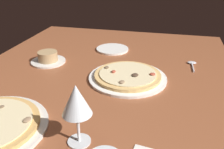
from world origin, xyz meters
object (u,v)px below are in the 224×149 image
Objects in this scene: pizza_main at (128,76)px; spoon at (192,64)px; side_plate at (112,49)px; ramekin_on_saucer at (48,58)px; wine_glass_far at (76,102)px.

spoon is at bearing -51.31° from pizza_main.
pizza_main reaches higher than side_plate.
pizza_main is 39.26cm from ramekin_on_saucer.
ramekin_on_saucer is 1.38× the size of spoon.
side_plate is 1.47× the size of spoon.
wine_glass_far is 1.02× the size of side_plate.
wine_glass_far reaches higher than spoon.
side_plate is (22.84, -24.77, -1.58)cm from ramekin_on_saucer.
wine_glass_far is 71.62cm from side_plate.
spoon is (12.20, -63.98, -1.57)cm from ramekin_on_saucer.
wine_glass_far is (-39.04, 5.81, 11.13)cm from pizza_main.
side_plate is at bearing 6.32° from wine_glass_far.
ramekin_on_saucer reaches higher than side_plate.
spoon is at bearing -105.19° from side_plate.
ramekin_on_saucer reaches higher than pizza_main.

